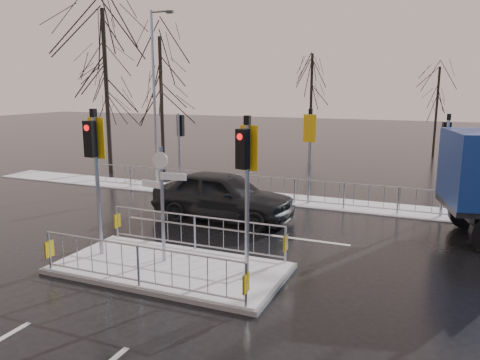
% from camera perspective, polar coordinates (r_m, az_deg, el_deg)
% --- Properties ---
extents(ground, '(120.00, 120.00, 0.00)m').
position_cam_1_polar(ground, '(12.57, -8.50, -10.85)').
color(ground, black).
rests_on(ground, ground).
extents(snow_verge, '(30.00, 2.00, 0.04)m').
position_cam_1_polar(snow_verge, '(20.04, 4.35, -2.25)').
color(snow_verge, white).
rests_on(snow_verge, ground).
extents(lane_markings, '(8.00, 11.38, 0.01)m').
position_cam_1_polar(lane_markings, '(12.31, -9.32, -11.35)').
color(lane_markings, silver).
rests_on(lane_markings, ground).
extents(traffic_island, '(6.00, 3.04, 4.15)m').
position_cam_1_polar(traffic_island, '(12.44, -8.58, -9.16)').
color(traffic_island, slate).
rests_on(traffic_island, ground).
extents(far_kerb_fixtures, '(18.00, 0.65, 3.83)m').
position_cam_1_polar(far_kerb_fixtures, '(19.27, 4.74, 0.23)').
color(far_kerb_fixtures, '#9398A0').
rests_on(far_kerb_fixtures, ground).
extents(car_far_lane, '(5.27, 2.32, 1.77)m').
position_cam_1_polar(car_far_lane, '(16.77, -2.09, -1.89)').
color(car_far_lane, black).
rests_on(car_far_lane, ground).
extents(tree_near_a, '(4.75, 4.75, 8.97)m').
position_cam_1_polar(tree_near_a, '(26.75, -16.15, 13.90)').
color(tree_near_a, black).
rests_on(tree_near_a, ground).
extents(tree_near_b, '(4.00, 4.00, 7.55)m').
position_cam_1_polar(tree_near_b, '(26.49, -9.63, 12.12)').
color(tree_near_b, black).
rests_on(tree_near_b, ground).
extents(tree_near_c, '(3.50, 3.50, 6.61)m').
position_cam_1_polar(tree_near_c, '(29.92, -15.97, 10.51)').
color(tree_near_c, black).
rests_on(tree_near_c, ground).
extents(tree_far_a, '(3.75, 3.75, 7.08)m').
position_cam_1_polar(tree_far_a, '(32.91, 8.71, 11.41)').
color(tree_far_a, black).
rests_on(tree_far_a, ground).
extents(tree_far_b, '(3.25, 3.25, 6.14)m').
position_cam_1_polar(tree_far_b, '(33.89, 22.96, 9.56)').
color(tree_far_b, black).
rests_on(tree_far_b, ground).
extents(street_lamp_left, '(1.25, 0.18, 8.20)m').
position_cam_1_polar(street_lamp_left, '(23.11, -10.28, 10.61)').
color(street_lamp_left, '#9398A0').
rests_on(street_lamp_left, ground).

